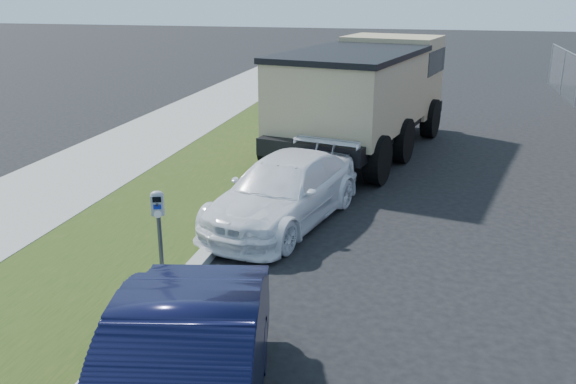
# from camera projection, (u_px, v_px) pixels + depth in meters

# --- Properties ---
(ground) EXTENTS (120.00, 120.00, 0.00)m
(ground) POSITION_uv_depth(u_px,v_px,m) (362.00, 282.00, 9.23)
(ground) COLOR black
(ground) RESTS_ON ground
(streetside) EXTENTS (6.12, 50.00, 0.15)m
(streetside) POSITION_uv_depth(u_px,v_px,m) (99.00, 205.00, 12.27)
(streetside) COLOR gray
(streetside) RESTS_ON ground
(parking_meter) EXTENTS (0.22, 0.18, 1.38)m
(parking_meter) POSITION_uv_depth(u_px,v_px,m) (158.00, 216.00, 8.70)
(parking_meter) COLOR #3F4247
(parking_meter) RESTS_ON ground
(white_wagon) EXTENTS (2.68, 4.51, 1.23)m
(white_wagon) POSITION_uv_depth(u_px,v_px,m) (284.00, 190.00, 11.45)
(white_wagon) COLOR white
(white_wagon) RESTS_ON ground
(dump_truck) EXTENTS (4.24, 7.75, 2.88)m
(dump_truck) POSITION_uv_depth(u_px,v_px,m) (367.00, 90.00, 16.37)
(dump_truck) COLOR black
(dump_truck) RESTS_ON ground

